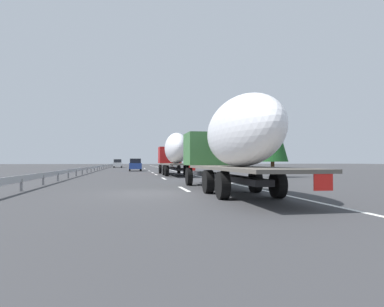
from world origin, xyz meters
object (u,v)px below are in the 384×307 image
car_white_van (118,163)px  road_sign (177,157)px  truck_lead (175,152)px  truck_trailing (232,140)px  car_blue_sedan (135,165)px

car_white_van → road_sign: road_sign is taller
truck_lead → road_sign: truck_lead is taller
truck_lead → truck_trailing: truck_lead is taller
car_white_van → car_blue_sedan: car_white_van is taller
truck_lead → car_blue_sedan: 15.72m
car_blue_sedan → road_sign: size_ratio=1.40×
truck_trailing → road_sign: size_ratio=4.63×
truck_trailing → car_white_van: truck_trailing is taller
truck_trailing → car_white_van: bearing=6.6°
truck_trailing → car_blue_sedan: (35.47, 3.84, -1.46)m
truck_lead → car_white_van: (43.49, 7.41, -1.48)m
truck_lead → road_sign: 21.11m
truck_trailing → car_white_van: (63.78, 7.41, -1.43)m
truck_lead → road_sign: size_ratio=4.57×
truck_trailing → car_blue_sedan: bearing=6.2°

